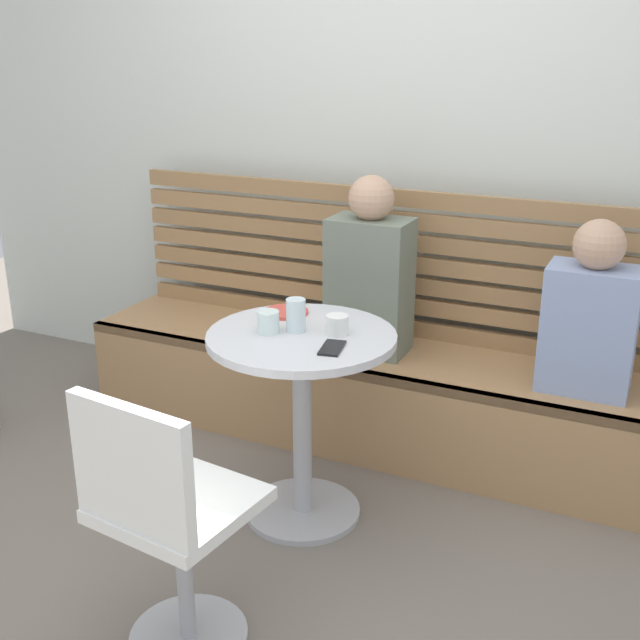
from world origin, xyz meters
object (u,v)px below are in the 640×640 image
cup_ceramic_white (337,325)px  person_adult (370,275)px  white_chair (165,517)px  booth_bench (373,395)px  cafe_table (302,390)px  person_child_left (591,317)px  cup_glass_short (268,322)px  plate_small (286,312)px  phone_on_table (332,348)px  cup_glass_tall (296,315)px

cup_ceramic_white → person_adult: bearing=101.3°
white_chair → cup_ceramic_white: bearing=80.7°
person_adult → cup_ceramic_white: bearing=-78.7°
booth_bench → person_adult: bearing=-156.7°
booth_bench → cafe_table: cafe_table is taller
person_child_left → cup_ceramic_white: person_child_left is taller
cafe_table → person_adult: 0.71m
person_adult → cup_glass_short: bearing=-98.6°
person_adult → person_child_left: 0.91m
cup_glass_short → plate_small: cup_glass_short is taller
white_chair → plate_small: (-0.13, 0.98, 0.28)m
person_adult → cup_glass_short: size_ratio=9.56×
cup_glass_short → plate_small: size_ratio=0.47×
person_adult → person_child_left: size_ratio=1.14×
person_child_left → plate_small: (-1.05, -0.46, 0.01)m
person_child_left → cup_glass_short: 1.22m
person_child_left → cup_ceramic_white: bearing=-143.3°
cup_glass_short → plate_small: (-0.04, 0.21, -0.03)m
cafe_table → person_adult: size_ratio=0.97×
cafe_table → plate_small: 0.32m
white_chair → plate_small: 1.03m
cup_ceramic_white → booth_bench: bearing=98.8°
cafe_table → phone_on_table: phone_on_table is taller
cafe_table → cup_ceramic_white: (0.12, 0.05, 0.26)m
cafe_table → phone_on_table: size_ratio=5.29×
person_child_left → person_adult: bearing=178.5°
person_adult → cup_ceramic_white: person_adult is taller
person_child_left → cup_ceramic_white: (-0.79, -0.59, 0.04)m
booth_bench → cup_glass_short: bearing=-100.5°
white_chair → phone_on_table: 0.80m
plate_small → phone_on_table: size_ratio=1.21×
cup_glass_tall → cafe_table: bearing=-25.8°
cup_glass_short → white_chair: bearing=-83.5°
booth_bench → cup_glass_tall: cup_glass_tall is taller
cup_glass_short → plate_small: 0.22m
person_adult → cup_glass_tall: (-0.02, -0.65, 0.02)m
cup_glass_tall → cup_ceramic_white: cup_glass_tall is taller
cup_glass_tall → person_child_left: bearing=33.7°
cup_glass_tall → plate_small: 0.21m
white_chair → person_child_left: person_child_left is taller
person_child_left → cup_glass_tall: size_ratio=5.59×
white_chair → cup_glass_tall: cup_glass_tall is taller
person_adult → phone_on_table: size_ratio=5.46×
booth_bench → cup_glass_tall: (-0.05, -0.66, 0.58)m
phone_on_table → booth_bench: bearing=89.5°
person_adult → person_child_left: person_adult is taller
cafe_table → plate_small: (-0.15, 0.17, 0.23)m
plate_small → cup_glass_short: bearing=-79.4°
white_chair → cup_glass_tall: (-0.01, 0.83, 0.34)m
cafe_table → plate_small: size_ratio=4.35×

